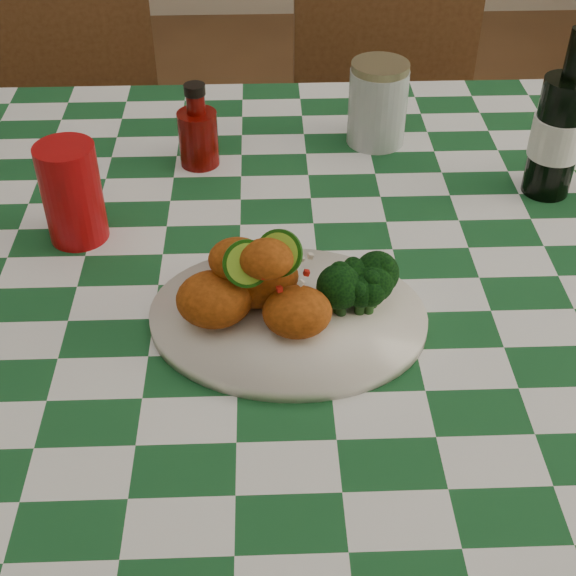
{
  "coord_description": "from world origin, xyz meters",
  "views": [
    {
      "loc": [
        -0.07,
        -0.86,
        1.42
      ],
      "look_at": [
        -0.04,
        -0.14,
        0.84
      ],
      "focal_mm": 50.0,
      "sensor_mm": 36.0,
      "label": 1
    }
  ],
  "objects_px": {
    "wooden_chair_left": "(94,189)",
    "wooden_chair_right": "(388,184)",
    "red_tumbler": "(72,193)",
    "beer_bottle": "(562,115)",
    "plate": "(288,318)",
    "dining_table": "(311,443)",
    "mason_jar": "(378,103)",
    "ketchup_bottle": "(197,125)",
    "fried_chicken_pile": "(267,278)"
  },
  "relations": [
    {
      "from": "plate",
      "to": "ketchup_bottle",
      "type": "bearing_deg",
      "value": 107.91
    },
    {
      "from": "plate",
      "to": "mason_jar",
      "type": "relative_size",
      "value": 2.47
    },
    {
      "from": "dining_table",
      "to": "red_tumbler",
      "type": "relative_size",
      "value": 12.02
    },
    {
      "from": "dining_table",
      "to": "beer_bottle",
      "type": "height_order",
      "value": "beer_bottle"
    },
    {
      "from": "mason_jar",
      "to": "fried_chicken_pile",
      "type": "bearing_deg",
      "value": -112.33
    },
    {
      "from": "ketchup_bottle",
      "to": "wooden_chair_left",
      "type": "distance_m",
      "value": 0.71
    },
    {
      "from": "beer_bottle",
      "to": "wooden_chair_left",
      "type": "relative_size",
      "value": 0.28
    },
    {
      "from": "mason_jar",
      "to": "beer_bottle",
      "type": "relative_size",
      "value": 0.54
    },
    {
      "from": "red_tumbler",
      "to": "wooden_chair_right",
      "type": "relative_size",
      "value": 0.15
    },
    {
      "from": "red_tumbler",
      "to": "mason_jar",
      "type": "height_order",
      "value": "red_tumbler"
    },
    {
      "from": "ketchup_bottle",
      "to": "beer_bottle",
      "type": "xyz_separation_m",
      "value": [
        0.51,
        -0.1,
        0.06
      ]
    },
    {
      "from": "dining_table",
      "to": "mason_jar",
      "type": "height_order",
      "value": "mason_jar"
    },
    {
      "from": "mason_jar",
      "to": "dining_table",
      "type": "bearing_deg",
      "value": -111.02
    },
    {
      "from": "dining_table",
      "to": "wooden_chair_left",
      "type": "distance_m",
      "value": 0.87
    },
    {
      "from": "dining_table",
      "to": "ketchup_bottle",
      "type": "xyz_separation_m",
      "value": [
        -0.17,
        0.24,
        0.46
      ]
    },
    {
      "from": "mason_jar",
      "to": "wooden_chair_right",
      "type": "xyz_separation_m",
      "value": [
        0.1,
        0.4,
        -0.4
      ]
    },
    {
      "from": "wooden_chair_left",
      "to": "wooden_chair_right",
      "type": "height_order",
      "value": "wooden_chair_right"
    },
    {
      "from": "ketchup_bottle",
      "to": "plate",
      "type": "bearing_deg",
      "value": -72.09
    },
    {
      "from": "wooden_chair_left",
      "to": "mason_jar",
      "type": "bearing_deg",
      "value": -53.77
    },
    {
      "from": "plate",
      "to": "wooden_chair_left",
      "type": "xyz_separation_m",
      "value": [
        -0.42,
        0.88,
        -0.36
      ]
    },
    {
      "from": "fried_chicken_pile",
      "to": "ketchup_bottle",
      "type": "bearing_deg",
      "value": 104.59
    },
    {
      "from": "dining_table",
      "to": "wooden_chair_right",
      "type": "xyz_separation_m",
      "value": [
        0.22,
        0.7,
        0.06
      ]
    },
    {
      "from": "plate",
      "to": "wooden_chair_right",
      "type": "relative_size",
      "value": 0.36
    },
    {
      "from": "beer_bottle",
      "to": "red_tumbler",
      "type": "bearing_deg",
      "value": -172.15
    },
    {
      "from": "ketchup_bottle",
      "to": "wooden_chair_right",
      "type": "relative_size",
      "value": 0.14
    },
    {
      "from": "red_tumbler",
      "to": "dining_table",
      "type": "bearing_deg",
      "value": -8.16
    },
    {
      "from": "red_tumbler",
      "to": "wooden_chair_right",
      "type": "distance_m",
      "value": 0.93
    },
    {
      "from": "red_tumbler",
      "to": "ketchup_bottle",
      "type": "relative_size",
      "value": 1.06
    },
    {
      "from": "dining_table",
      "to": "mason_jar",
      "type": "distance_m",
      "value": 0.56
    },
    {
      "from": "ketchup_bottle",
      "to": "wooden_chair_right",
      "type": "distance_m",
      "value": 0.72
    },
    {
      "from": "beer_bottle",
      "to": "mason_jar",
      "type": "bearing_deg",
      "value": 145.71
    },
    {
      "from": "plate",
      "to": "fried_chicken_pile",
      "type": "height_order",
      "value": "fried_chicken_pile"
    },
    {
      "from": "wooden_chair_left",
      "to": "wooden_chair_right",
      "type": "relative_size",
      "value": 0.96
    },
    {
      "from": "mason_jar",
      "to": "wooden_chair_right",
      "type": "distance_m",
      "value": 0.57
    },
    {
      "from": "beer_bottle",
      "to": "plate",
      "type": "bearing_deg",
      "value": -144.09
    },
    {
      "from": "plate",
      "to": "ketchup_bottle",
      "type": "xyz_separation_m",
      "value": [
        -0.12,
        0.38,
        0.06
      ]
    },
    {
      "from": "dining_table",
      "to": "wooden_chair_left",
      "type": "xyz_separation_m",
      "value": [
        -0.46,
        0.73,
        0.04
      ]
    },
    {
      "from": "fried_chicken_pile",
      "to": "wooden_chair_right",
      "type": "bearing_deg",
      "value": 71.35
    },
    {
      "from": "dining_table",
      "to": "ketchup_bottle",
      "type": "height_order",
      "value": "ketchup_bottle"
    },
    {
      "from": "red_tumbler",
      "to": "wooden_chair_left",
      "type": "bearing_deg",
      "value": 101.46
    },
    {
      "from": "beer_bottle",
      "to": "wooden_chair_left",
      "type": "distance_m",
      "value": 1.11
    },
    {
      "from": "plate",
      "to": "ketchup_bottle",
      "type": "distance_m",
      "value": 0.4
    },
    {
      "from": "red_tumbler",
      "to": "beer_bottle",
      "type": "distance_m",
      "value": 0.68
    },
    {
      "from": "dining_table",
      "to": "wooden_chair_left",
      "type": "bearing_deg",
      "value": 122.17
    },
    {
      "from": "mason_jar",
      "to": "wooden_chair_right",
      "type": "relative_size",
      "value": 0.15
    },
    {
      "from": "mason_jar",
      "to": "wooden_chair_left",
      "type": "xyz_separation_m",
      "value": [
        -0.57,
        0.43,
        -0.42
      ]
    },
    {
      "from": "dining_table",
      "to": "plate",
      "type": "relative_size",
      "value": 5.04
    },
    {
      "from": "fried_chicken_pile",
      "to": "beer_bottle",
      "type": "distance_m",
      "value": 0.5
    },
    {
      "from": "dining_table",
      "to": "fried_chicken_pile",
      "type": "xyz_separation_m",
      "value": [
        -0.07,
        -0.14,
        0.46
      ]
    },
    {
      "from": "fried_chicken_pile",
      "to": "mason_jar",
      "type": "relative_size",
      "value": 1.24
    }
  ]
}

